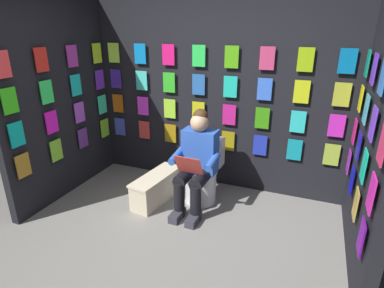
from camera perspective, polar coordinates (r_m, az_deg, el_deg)
The scene contains 7 objects.
ground_plane at distance 3.10m, azimuth -7.39°, elevation -21.09°, with size 30.00×30.00×0.00m, color gray.
display_wall_back at distance 4.08m, azimuth 4.38°, elevation 8.60°, with size 3.43×0.14×2.41m.
display_wall_left at distance 3.04m, azimuth 30.66°, elevation 1.44°, with size 0.14×1.77×2.41m.
display_wall_right at distance 4.18m, azimuth -23.18°, elevation 7.28°, with size 0.14×1.77×2.41m.
toilet at distance 3.90m, azimuth 2.02°, elevation -5.62°, with size 0.41×0.56×0.77m.
person_reading at distance 3.59m, azimuth 0.78°, elevation -3.19°, with size 0.53×0.69×1.19m.
comic_longbox_near at distance 3.95m, azimuth -6.48°, elevation -7.91°, with size 0.38×0.81×0.35m.
Camera 1 is at (-1.20, 1.98, 2.06)m, focal length 29.19 mm.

